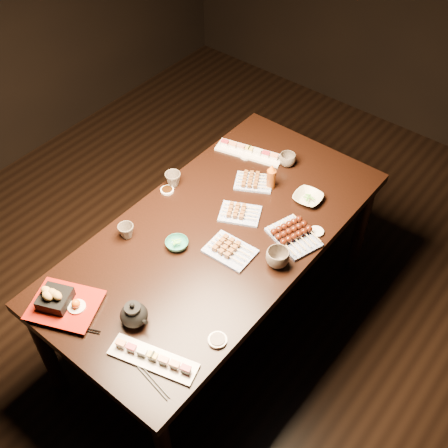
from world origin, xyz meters
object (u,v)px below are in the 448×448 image
at_px(edamame_bowl_cream, 308,198).
at_px(tempura_tray, 63,300).
at_px(yakitori_plate_left, 254,180).
at_px(edamame_bowl_green, 177,244).
at_px(sushi_platter_near, 153,357).
at_px(teacup_mid_right, 278,258).
at_px(teacup_far_right, 287,160).
at_px(teapot, 134,313).
at_px(teacup_near_left, 126,231).
at_px(yakitori_plate_right, 230,248).
at_px(teacup_far_left, 173,179).
at_px(condiment_bottle, 271,176).
at_px(dining_table, 218,280).
at_px(yakitori_plate_center, 240,211).
at_px(sushi_platter_far, 249,150).

bearing_deg(edamame_bowl_cream, tempura_tray, -110.39).
relative_size(yakitori_plate_left, edamame_bowl_green, 1.78).
xyz_separation_m(sushi_platter_near, teacup_mid_right, (0.10, 0.71, 0.02)).
bearing_deg(teacup_far_right, teapot, -86.64).
bearing_deg(edamame_bowl_green, teacup_near_left, -156.01).
distance_m(yakitori_plate_right, tempura_tray, 0.78).
bearing_deg(teapot, tempura_tray, -152.74).
bearing_deg(tempura_tray, teacup_far_left, 77.42).
distance_m(teacup_near_left, teapot, 0.49).
relative_size(teacup_far_right, teapot, 0.64).
distance_m(yakitori_plate_left, teacup_far_left, 0.42).
bearing_deg(condiment_bottle, sushi_platter_near, -78.50).
distance_m(teacup_far_right, condiment_bottle, 0.21).
bearing_deg(edamame_bowl_green, sushi_platter_near, -56.86).
distance_m(dining_table, teacup_near_left, 0.60).
bearing_deg(edamame_bowl_cream, yakitori_plate_center, -124.85).
bearing_deg(dining_table, teapot, -86.93).
height_order(edamame_bowl_green, teapot, teapot).
distance_m(sushi_platter_far, yakitori_plate_right, 0.73).
bearing_deg(yakitori_plate_center, yakitori_plate_right, -89.13).
xyz_separation_m(sushi_platter_far, tempura_tray, (0.01, -1.32, 0.03)).
bearing_deg(dining_table, teacup_far_left, 161.58).
xyz_separation_m(sushi_platter_near, teacup_far_left, (-0.63, 0.82, 0.02)).
bearing_deg(teacup_mid_right, yakitori_plate_right, -159.48).
relative_size(dining_table, teacup_mid_right, 16.49).
xyz_separation_m(teapot, condiment_bottle, (-0.04, 1.04, 0.02)).
bearing_deg(yakitori_plate_center, teacup_mid_right, -49.92).
bearing_deg(tempura_tray, yakitori_plate_left, 58.84).
bearing_deg(tempura_tray, teapot, 2.89).
distance_m(dining_table, teacup_far_right, 0.75).
xyz_separation_m(edamame_bowl_green, teacup_near_left, (-0.23, -0.10, 0.02)).
bearing_deg(condiment_bottle, tempura_tray, -101.62).
height_order(yakitori_plate_right, yakitori_plate_left, yakitori_plate_right).
height_order(teapot, condiment_bottle, condiment_bottle).
xyz_separation_m(sushi_platter_near, teacup_far_right, (-0.26, 1.32, 0.01)).
relative_size(dining_table, sushi_platter_far, 4.76).
bearing_deg(teacup_mid_right, teacup_far_right, 120.66).
height_order(yakitori_plate_left, teapot, teapot).
xyz_separation_m(edamame_bowl_cream, teacup_near_left, (-0.54, -0.75, 0.02)).
height_order(sushi_platter_far, teacup_mid_right, teacup_mid_right).
bearing_deg(yakitori_plate_left, dining_table, -108.00).
height_order(teacup_far_right, teapot, teapot).
height_order(yakitori_plate_center, edamame_bowl_green, yakitori_plate_center).
distance_m(dining_table, condiment_bottle, 0.62).
bearing_deg(sushi_platter_far, teacup_far_right, 179.36).
relative_size(sushi_platter_near, teapot, 2.64).
distance_m(yakitori_plate_center, edamame_bowl_cream, 0.36).
height_order(tempura_tray, teacup_far_left, tempura_tray).
height_order(edamame_bowl_cream, tempura_tray, tempura_tray).
height_order(yakitori_plate_center, teacup_far_left, teacup_far_left).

